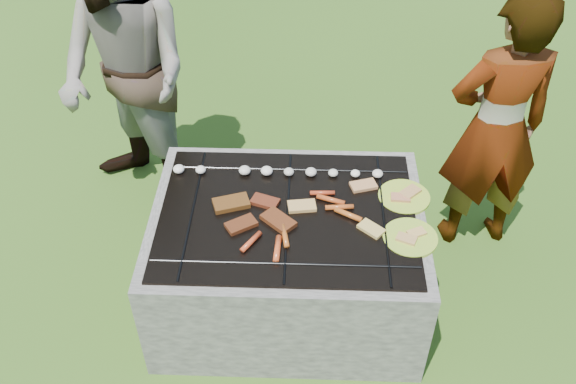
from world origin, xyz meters
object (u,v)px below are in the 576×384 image
plate_far (404,197)px  bystander (125,76)px  fire_pit (288,260)px  plate_near (410,238)px  cook (496,129)px

plate_far → bystander: size_ratio=0.18×
fire_pit → bystander: bearing=139.5°
fire_pit → plate_far: bearing=13.7°
plate_far → plate_near: 0.28m
fire_pit → bystander: bystander is taller
plate_far → bystander: bearing=156.6°
fire_pit → cook: cook is taller
cook → plate_far: bearing=28.3°
bystander → plate_near: bearing=10.3°
fire_pit → cook: size_ratio=0.86×
plate_near → cook: size_ratio=0.18×
plate_far → fire_pit: bearing=-166.3°
plate_near → bystander: (-1.46, 0.91, 0.26)m
fire_pit → bystander: size_ratio=0.75×
plate_far → plate_near: (-0.00, -0.28, -0.00)m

